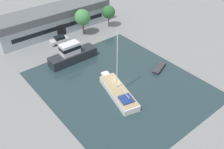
{
  "coord_description": "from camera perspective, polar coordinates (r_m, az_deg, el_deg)",
  "views": [
    {
      "loc": [
        -24.13,
        -27.36,
        29.4
      ],
      "look_at": [
        0.0,
        2.31,
        1.0
      ],
      "focal_mm": 40.0,
      "sensor_mm": 36.0,
      "label": 1
    }
  ],
  "objects": [
    {
      "name": "sailboat_moored",
      "position": [
        44.16,
        1.43,
        -3.98
      ],
      "size": [
        5.28,
        11.54,
        12.13
      ],
      "rotation": [
        0.0,
        0.0,
        -0.24
      ],
      "color": "white",
      "rests_on": "water_canal"
    },
    {
      "name": "quay_tree_near_building",
      "position": [
        62.25,
        -6.75,
        12.84
      ],
      "size": [
        3.89,
        3.89,
        6.55
      ],
      "color": "brown",
      "rests_on": "ground"
    },
    {
      "name": "water_canal",
      "position": [
        46.85,
        1.79,
        -2.29
      ],
      "size": [
        26.43,
        30.86,
        0.01
      ],
      "primitive_type": "cube",
      "color": "#23383D",
      "rests_on": "ground"
    },
    {
      "name": "warehouse_building",
      "position": [
        66.23,
        -13.18,
        12.13
      ],
      "size": [
        30.03,
        8.03,
        5.91
      ],
      "rotation": [
        0.0,
        0.0,
        -0.02
      ],
      "color": "#99A8B2",
      "rests_on": "ground"
    },
    {
      "name": "quay_tree_by_water",
      "position": [
        66.15,
        -0.76,
        14.08
      ],
      "size": [
        3.36,
        3.36,
        5.77
      ],
      "color": "brown",
      "rests_on": "ground"
    },
    {
      "name": "parked_car",
      "position": [
        60.73,
        -11.98,
        7.74
      ],
      "size": [
        4.44,
        2.23,
        1.77
      ],
      "rotation": [
        0.0,
        0.0,
        1.48
      ],
      "color": "silver",
      "rests_on": "ground"
    },
    {
      "name": "small_dinghy",
      "position": [
        51.52,
        10.74,
        1.48
      ],
      "size": [
        4.54,
        2.78,
        0.59
      ],
      "rotation": [
        0.0,
        0.0,
        5.08
      ],
      "color": "#23282D",
      "rests_on": "water_canal"
    },
    {
      "name": "motor_cruiser",
      "position": [
        53.26,
        -9.11,
        4.57
      ],
      "size": [
        10.51,
        3.21,
        4.28
      ],
      "rotation": [
        0.0,
        0.0,
        1.56
      ],
      "color": "#23282D",
      "rests_on": "water_canal"
    },
    {
      "name": "ground_plane",
      "position": [
        46.85,
        1.79,
        -2.29
      ],
      "size": [
        440.0,
        440.0,
        0.0
      ],
      "primitive_type": "plane",
      "color": "gray"
    }
  ]
}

